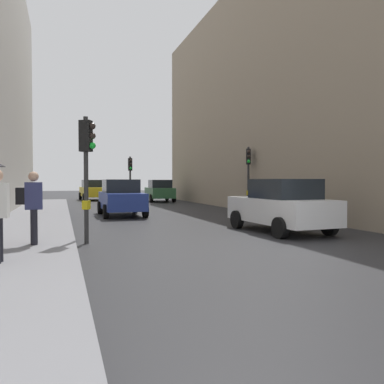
{
  "coord_description": "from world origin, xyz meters",
  "views": [
    {
      "loc": [
        -5.06,
        -8.57,
        1.71
      ],
      "look_at": [
        0.13,
        7.28,
        1.23
      ],
      "focal_mm": 37.19,
      "sensor_mm": 36.0,
      "label": 1
    }
  ],
  "objects_px": {
    "traffic_light_near_right": "(87,156)",
    "car_blue_van": "(121,198)",
    "car_yellow_taxi": "(93,190)",
    "pedestrian_with_grey_backpack": "(32,203)",
    "traffic_light_mid_street": "(248,167)",
    "traffic_light_far_median": "(130,172)",
    "car_green_estate": "(160,191)",
    "car_white_compact": "(281,206)"
  },
  "relations": [
    {
      "from": "pedestrian_with_grey_backpack",
      "to": "traffic_light_far_median",
      "type": "bearing_deg",
      "value": 72.72
    },
    {
      "from": "traffic_light_near_right",
      "to": "car_green_estate",
      "type": "relative_size",
      "value": 0.8
    },
    {
      "from": "car_yellow_taxi",
      "to": "pedestrian_with_grey_backpack",
      "type": "height_order",
      "value": "pedestrian_with_grey_backpack"
    },
    {
      "from": "traffic_light_mid_street",
      "to": "car_white_compact",
      "type": "distance_m",
      "value": 8.28
    },
    {
      "from": "car_blue_van",
      "to": "pedestrian_with_grey_backpack",
      "type": "bearing_deg",
      "value": -110.61
    },
    {
      "from": "traffic_light_near_right",
      "to": "pedestrian_with_grey_backpack",
      "type": "relative_size",
      "value": 1.94
    },
    {
      "from": "traffic_light_near_right",
      "to": "car_blue_van",
      "type": "xyz_separation_m",
      "value": [
        2.11,
        8.43,
        -1.49
      ]
    },
    {
      "from": "car_green_estate",
      "to": "pedestrian_with_grey_backpack",
      "type": "distance_m",
      "value": 22.63
    },
    {
      "from": "traffic_light_near_right",
      "to": "car_yellow_taxi",
      "type": "height_order",
      "value": "traffic_light_near_right"
    },
    {
      "from": "car_white_compact",
      "to": "car_yellow_taxi",
      "type": "distance_m",
      "value": 24.32
    },
    {
      "from": "traffic_light_far_median",
      "to": "traffic_light_near_right",
      "type": "relative_size",
      "value": 0.97
    },
    {
      "from": "traffic_light_mid_street",
      "to": "car_blue_van",
      "type": "relative_size",
      "value": 0.83
    },
    {
      "from": "traffic_light_near_right",
      "to": "car_yellow_taxi",
      "type": "relative_size",
      "value": 0.79
    },
    {
      "from": "traffic_light_mid_street",
      "to": "car_yellow_taxi",
      "type": "bearing_deg",
      "value": 113.26
    },
    {
      "from": "traffic_light_far_median",
      "to": "car_yellow_taxi",
      "type": "xyz_separation_m",
      "value": [
        -1.82,
        8.92,
        -1.41
      ]
    },
    {
      "from": "traffic_light_far_median",
      "to": "traffic_light_near_right",
      "type": "bearing_deg",
      "value": -103.46
    },
    {
      "from": "car_white_compact",
      "to": "car_yellow_taxi",
      "type": "xyz_separation_m",
      "value": [
        -4.38,
        23.93,
        0.0
      ]
    },
    {
      "from": "traffic_light_near_right",
      "to": "pedestrian_with_grey_backpack",
      "type": "distance_m",
      "value": 1.95
    },
    {
      "from": "traffic_light_near_right",
      "to": "car_white_compact",
      "type": "distance_m",
      "value": 6.46
    },
    {
      "from": "car_green_estate",
      "to": "car_white_compact",
      "type": "distance_m",
      "value": 19.85
    },
    {
      "from": "car_blue_van",
      "to": "car_white_compact",
      "type": "relative_size",
      "value": 0.98
    },
    {
      "from": "car_green_estate",
      "to": "pedestrian_with_grey_backpack",
      "type": "height_order",
      "value": "pedestrian_with_grey_backpack"
    },
    {
      "from": "traffic_light_mid_street",
      "to": "car_green_estate",
      "type": "bearing_deg",
      "value": 99.26
    },
    {
      "from": "car_white_compact",
      "to": "pedestrian_with_grey_backpack",
      "type": "bearing_deg",
      "value": -170.74
    },
    {
      "from": "traffic_light_mid_street",
      "to": "traffic_light_near_right",
      "type": "height_order",
      "value": "traffic_light_mid_street"
    },
    {
      "from": "traffic_light_mid_street",
      "to": "pedestrian_with_grey_backpack",
      "type": "bearing_deg",
      "value": -138.73
    },
    {
      "from": "traffic_light_far_median",
      "to": "car_blue_van",
      "type": "height_order",
      "value": "traffic_light_far_median"
    },
    {
      "from": "traffic_light_mid_street",
      "to": "pedestrian_with_grey_backpack",
      "type": "xyz_separation_m",
      "value": [
        -10.2,
        -8.95,
        -1.26
      ]
    },
    {
      "from": "car_blue_van",
      "to": "car_white_compact",
      "type": "distance_m",
      "value": 8.96
    },
    {
      "from": "car_yellow_taxi",
      "to": "car_green_estate",
      "type": "bearing_deg",
      "value": -39.29
    },
    {
      "from": "traffic_light_mid_street",
      "to": "pedestrian_with_grey_backpack",
      "type": "distance_m",
      "value": 13.63
    },
    {
      "from": "traffic_light_far_median",
      "to": "car_white_compact",
      "type": "relative_size",
      "value": 0.77
    },
    {
      "from": "traffic_light_mid_street",
      "to": "car_yellow_taxi",
      "type": "distance_m",
      "value": 17.71
    },
    {
      "from": "traffic_light_near_right",
      "to": "car_yellow_taxi",
      "type": "distance_m",
      "value": 24.55
    },
    {
      "from": "car_white_compact",
      "to": "car_yellow_taxi",
      "type": "height_order",
      "value": "same"
    },
    {
      "from": "car_green_estate",
      "to": "car_blue_van",
      "type": "xyz_separation_m",
      "value": [
        -4.78,
        -11.91,
        0.0
      ]
    },
    {
      "from": "traffic_light_near_right",
      "to": "traffic_light_far_median",
      "type": "bearing_deg",
      "value": 76.54
    },
    {
      "from": "car_blue_van",
      "to": "pedestrian_with_grey_backpack",
      "type": "height_order",
      "value": "pedestrian_with_grey_backpack"
    },
    {
      "from": "car_green_estate",
      "to": "car_blue_van",
      "type": "bearing_deg",
      "value": -111.84
    },
    {
      "from": "car_green_estate",
      "to": "car_yellow_taxi",
      "type": "xyz_separation_m",
      "value": [
        -4.99,
        4.08,
        0.0
      ]
    },
    {
      "from": "traffic_light_mid_street",
      "to": "traffic_light_far_median",
      "type": "height_order",
      "value": "traffic_light_mid_street"
    },
    {
      "from": "traffic_light_near_right",
      "to": "car_white_compact",
      "type": "relative_size",
      "value": 0.8
    }
  ]
}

